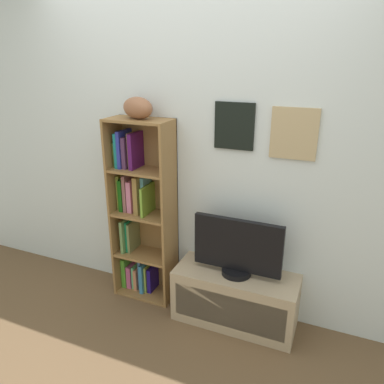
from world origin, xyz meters
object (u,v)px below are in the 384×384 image
(football, at_px, (138,108))
(tv_stand, at_px, (235,298))
(bookshelf, at_px, (140,213))
(television, at_px, (237,248))

(football, distance_m, tv_stand, 1.61)
(bookshelf, xyz_separation_m, television, (0.87, -0.09, -0.10))
(bookshelf, height_order, tv_stand, bookshelf)
(bookshelf, relative_size, television, 2.31)
(television, bearing_deg, football, 176.19)
(television, bearing_deg, tv_stand, -90.00)
(television, bearing_deg, bookshelf, 174.36)
(tv_stand, bearing_deg, football, 176.11)
(bookshelf, bearing_deg, football, -31.02)
(tv_stand, distance_m, television, 0.43)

